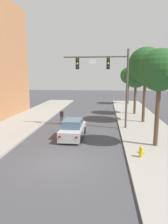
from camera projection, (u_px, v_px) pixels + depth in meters
The scene contains 9 objects.
ground_plane at pixel (61, 163), 12.44m from camera, with size 120.00×120.00×0.00m, color #424247.
traffic_signal_mast at pixel (109, 74), 19.39m from camera, with size 6.19×0.38×7.50m.
car_lead_silver at pixel (73, 129), 17.29m from camera, with size 1.89×4.26×1.60m.
pedestrian_crossing_road at pixel (62, 116), 21.93m from camera, with size 0.36×0.22×1.64m.
fire_hydrant at pixel (141, 152), 12.85m from camera, with size 0.48×0.24×0.72m.
street_tree_nearest at pixel (160, 71), 14.10m from camera, with size 2.94×2.94×6.92m.
street_tree_second at pixel (146, 65), 21.64m from camera, with size 3.75×3.75×8.05m.
street_tree_third at pixel (136, 76), 26.52m from camera, with size 3.17×3.17×6.61m.
street_tree_farthest at pixel (129, 76), 36.25m from camera, with size 3.00×3.00×6.54m.
Camera 1 is at (2.62, -11.48, 5.26)m, focal length 32.76 mm.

